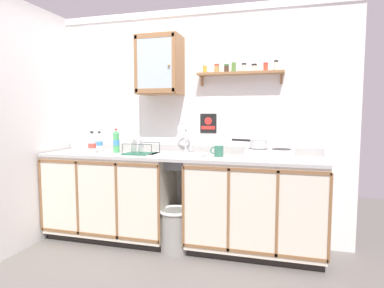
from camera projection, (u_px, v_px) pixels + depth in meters
floor at (166, 258)px, 3.09m from camera, size 5.90×5.90×0.00m
back_wall at (185, 124)px, 3.58m from camera, size 3.50×0.07×2.47m
side_wall_left at (8, 127)px, 3.09m from camera, size 0.05×3.40×2.47m
lower_cabinet_run at (111, 196)px, 3.56m from camera, size 1.37×0.57×0.91m
lower_cabinet_run_right at (255, 207)px, 3.15m from camera, size 1.30×0.57×0.91m
countertop at (177, 157)px, 3.31m from camera, size 2.86×0.59×0.03m
backsplash at (184, 149)px, 3.57m from camera, size 2.86×0.02×0.08m
sink at (179, 158)px, 3.34m from camera, size 0.56×0.42×0.47m
hot_plate_stove at (270, 154)px, 3.09m from camera, size 0.45×0.32×0.09m
saucepan at (258, 143)px, 3.13m from camera, size 0.35×0.17×0.09m
bottle_water_clear_0 at (92, 144)px, 3.45m from camera, size 0.08×0.08×0.24m
bottle_opaque_white_1 at (99, 142)px, 3.65m from camera, size 0.07×0.07×0.23m
bottle_soda_green_2 at (116, 142)px, 3.53m from camera, size 0.07×0.07×0.26m
dish_rack at (140, 151)px, 3.40m from camera, size 0.35×0.24×0.16m
mug at (219, 151)px, 3.21m from camera, size 0.13×0.09×0.11m
wall_cabinet at (160, 65)px, 3.41m from camera, size 0.45×0.33×0.61m
spice_shelf at (239, 72)px, 3.28m from camera, size 0.87×0.14×0.23m
warning_sign at (208, 123)px, 3.48m from camera, size 0.18×0.01×0.21m
trash_bin at (175, 229)px, 3.22m from camera, size 0.33×0.33×0.43m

